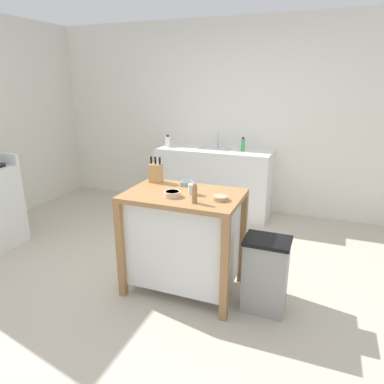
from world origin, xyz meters
The scene contains 15 objects.
ground_plane centered at (0.00, 0.00, 0.00)m, with size 6.68×6.68×0.00m, color #BCB29E.
wall_back centered at (0.00, 2.32, 1.30)m, with size 5.68×0.10×2.60m, color silver.
wall_left centered at (-2.84, 0.86, 1.30)m, with size 0.10×2.92×2.60m, color silver.
kitchen_island centered at (0.08, 0.04, 0.51)m, with size 0.98×0.65×0.91m.
knife_block centered at (-0.28, 0.26, 1.00)m, with size 0.11×0.09×0.24m.
bowl_ceramic_small centered at (0.03, -0.07, 0.93)m, with size 0.13×0.13×0.04m.
bowl_stoneware_deep centered at (0.42, -0.02, 0.93)m, with size 0.12×0.12×0.03m.
bowl_ceramic_wide centered at (0.02, 0.26, 0.93)m, with size 0.11×0.11×0.04m.
drinking_cup centered at (0.16, 0.04, 0.95)m, with size 0.07×0.07×0.09m.
pepper_grinder centered at (0.25, -0.15, 0.99)m, with size 0.04×0.04×0.17m.
trash_bin centered at (0.81, 0.00, 0.32)m, with size 0.36×0.28×0.63m.
sink_counter centered at (-0.25, 1.97, 0.46)m, with size 1.56×0.60×0.91m.
sink_faucet centered at (-0.25, 2.11, 1.02)m, with size 0.02×0.02×0.22m.
bottle_hand_soap centered at (-0.91, 1.87, 0.99)m, with size 0.07×0.07×0.17m.
bottle_dish_soap centered at (0.14, 1.96, 1.00)m, with size 0.05×0.05×0.18m.
Camera 1 is at (1.15, -2.50, 1.81)m, focal length 32.44 mm.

